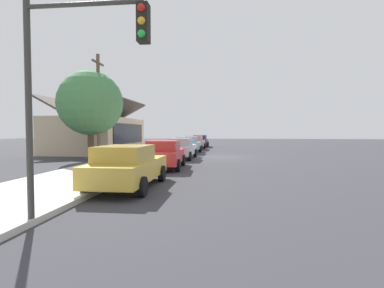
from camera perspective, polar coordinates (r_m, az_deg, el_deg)
The scene contains 13 objects.
ground_plane at distance 24.63m, azimuth 4.69°, elevation -2.47°, with size 120.00×120.00×0.00m, color #38383D.
sidewalk_curb at distance 25.41m, azimuth -8.05°, elevation -2.15°, with size 60.00×4.20×0.16m, color beige.
car_mustard at distance 11.32m, azimuth -12.02°, elevation -4.14°, with size 4.90×2.07×1.59m.
car_cherry at distance 16.97m, azimuth -5.22°, elevation -1.93°, with size 4.57×2.16×1.59m.
car_silver at distance 22.70m, azimuth -2.07°, elevation -0.81°, with size 4.78×2.05×1.59m.
car_skyblue at distance 28.48m, azimuth -0.75°, elevation -0.15°, with size 4.96×2.30×1.59m.
car_coral at distance 34.14m, azimuth 0.49°, elevation 0.28°, with size 4.65×2.27×1.59m.
car_navy at distance 39.93m, azimuth 1.57°, elevation 0.60°, with size 4.79×2.11×1.59m.
storefront_building at distance 31.48m, azimuth -17.44°, elevation 1.85°, with size 11.39×6.75×5.24m.
shade_tree at distance 23.03m, azimuth -18.77°, elevation 7.35°, with size 4.65×4.65×6.46m.
traffic_light_main at distance 7.11m, azimuth -21.58°, elevation 13.51°, with size 0.37×2.79×5.20m.
utility_pole_wooden at distance 22.30m, azimuth -17.35°, elevation 7.02°, with size 1.80×0.24×7.50m.
fire_hydrant_red at distance 36.67m, azimuth -1.35°, elevation -0.07°, with size 0.22×0.22×0.71m.
Camera 1 is at (-24.53, -0.71, 2.10)m, focal length 28.07 mm.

